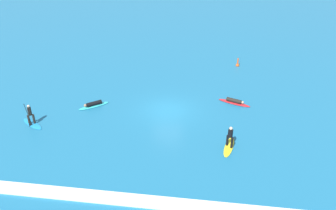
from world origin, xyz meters
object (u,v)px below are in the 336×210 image
at_px(surfer_on_blue_board, 31,119).
at_px(marker_buoy, 238,64).
at_px(surfer_on_teal_board, 94,105).
at_px(surfer_on_yellow_board, 230,141).
at_px(surfer_on_red_board, 234,102).

relative_size(surfer_on_blue_board, marker_buoy, 2.37).
xyz_separation_m(surfer_on_teal_board, surfer_on_yellow_board, (11.55, -4.54, 0.33)).
bearing_deg(surfer_on_blue_board, surfer_on_red_board, 52.96).
bearing_deg(surfer_on_teal_board, surfer_on_red_board, 151.09).
height_order(surfer_on_blue_board, surfer_on_red_board, surfer_on_blue_board).
relative_size(surfer_on_red_board, marker_buoy, 2.85).
height_order(surfer_on_yellow_board, marker_buoy, surfer_on_yellow_board).
xyz_separation_m(surfer_on_blue_board, surfer_on_red_board, (16.05, 5.66, -0.31)).
relative_size(surfer_on_teal_board, marker_buoy, 2.45).
height_order(surfer_on_blue_board, marker_buoy, surfer_on_blue_board).
distance_m(surfer_on_yellow_board, marker_buoy, 15.57).
bearing_deg(surfer_on_red_board, surfer_on_teal_board, -147.76).
relative_size(surfer_on_teal_board, surfer_on_blue_board, 1.03).
height_order(surfer_on_yellow_board, surfer_on_blue_board, surfer_on_blue_board).
xyz_separation_m(surfer_on_blue_board, marker_buoy, (16.72, 14.48, -0.28)).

